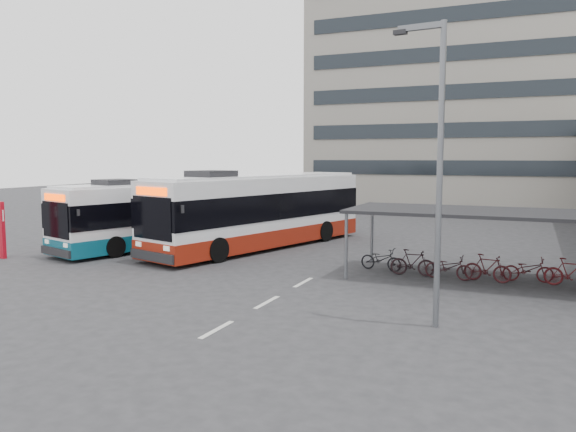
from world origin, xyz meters
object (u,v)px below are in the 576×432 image
at_px(bus_teal, 166,214).
at_px(bus_main, 260,211).
at_px(pedestrian, 218,230).
at_px(lamp_post, 436,156).

bearing_deg(bus_teal, bus_main, 32.23).
bearing_deg(bus_main, bus_teal, -149.06).
height_order(pedestrian, lamp_post, lamp_post).
distance_m(bus_main, bus_teal, 4.87).
height_order(bus_teal, lamp_post, lamp_post).
bearing_deg(bus_main, lamp_post, -29.08).
xyz_separation_m(bus_teal, lamp_post, (14.65, -8.62, 2.88)).
relative_size(bus_teal, pedestrian, 6.22).
bearing_deg(bus_teal, pedestrian, 12.80).
relative_size(bus_teal, lamp_post, 1.50).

